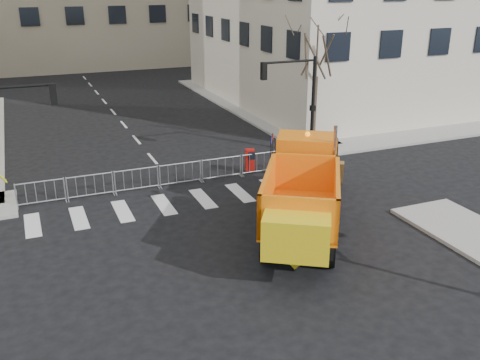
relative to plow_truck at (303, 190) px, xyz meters
name	(u,v)px	position (x,y,z in m)	size (l,w,h in m)	color
ground	(235,256)	(-3.13, -0.81, -1.75)	(120.00, 120.00, 0.00)	black
sidewalk_back	(170,178)	(-3.13, 7.69, -1.68)	(64.00, 5.00, 0.15)	gray
traffic_light_right	(313,106)	(5.37, 8.69, 0.95)	(0.18, 0.18, 5.40)	black
crowd_barriers	(159,176)	(-3.88, 6.79, -1.20)	(12.60, 0.60, 1.10)	#9EA0A5
street_tree	(316,83)	(6.07, 9.69, 2.00)	(3.00, 3.00, 7.50)	#382B21
plow_truck	(303,190)	(0.00, 0.00, 0.00)	(7.68, 10.04, 3.94)	black
cop_a	(309,170)	(2.53, 3.91, -0.82)	(0.68, 0.45, 1.86)	black
cop_b	(304,159)	(2.99, 5.24, -0.77)	(0.96, 0.75, 1.97)	black
cop_c	(318,158)	(3.82, 5.28, -0.78)	(1.14, 0.47, 1.94)	black
newspaper_box	(250,160)	(0.88, 7.00, -1.05)	(0.45, 0.40, 1.10)	#9A100B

